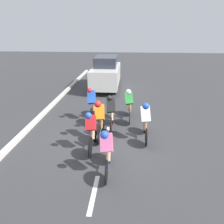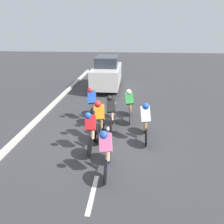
{
  "view_description": "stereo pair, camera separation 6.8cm",
  "coord_description": "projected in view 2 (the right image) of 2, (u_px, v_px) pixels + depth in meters",
  "views": [
    {
      "loc": [
        -0.8,
        7.17,
        3.86
      ],
      "look_at": [
        -0.2,
        -0.28,
        0.95
      ],
      "focal_mm": 35.0,
      "sensor_mm": 36.0,
      "label": 1
    },
    {
      "loc": [
        -0.86,
        7.17,
        3.86
      ],
      "look_at": [
        -0.2,
        -0.28,
        0.95
      ],
      "focal_mm": 35.0,
      "sensor_mm": 36.0,
      "label": 2
    }
  ],
  "objects": [
    {
      "name": "curb",
      "position": [
        27.0,
        130.0,
        8.63
      ],
      "size": [
        0.2,
        25.58,
        0.14
      ],
      "primitive_type": "cube",
      "color": "beige",
      "rests_on": "ground"
    },
    {
      "name": "cyclist_black",
      "position": [
        111.0,
        111.0,
        8.56
      ],
      "size": [
        0.38,
        1.68,
        1.51
      ],
      "color": "black",
      "rests_on": "ground"
    },
    {
      "name": "lane_stripe_far",
      "position": [
        114.0,
        107.0,
        11.36
      ],
      "size": [
        0.12,
        1.4,
        0.01
      ],
      "primitive_type": "cube",
      "color": "white",
      "rests_on": "ground"
    },
    {
      "name": "cyclist_pink",
      "position": [
        106.0,
        150.0,
        5.92
      ],
      "size": [
        0.38,
        1.62,
        1.44
      ],
      "color": "black",
      "rests_on": "ground"
    },
    {
      "name": "cyclist_green",
      "position": [
        130.0,
        104.0,
        9.46
      ],
      "size": [
        0.4,
        1.72,
        1.48
      ],
      "color": "black",
      "rests_on": "ground"
    },
    {
      "name": "cyclist_white",
      "position": [
        145.0,
        120.0,
        7.71
      ],
      "size": [
        0.38,
        1.66,
        1.52
      ],
      "color": "black",
      "rests_on": "ground"
    },
    {
      "name": "lane_stripe_mid",
      "position": [
        107.0,
        135.0,
        8.39
      ],
      "size": [
        0.12,
        1.4,
        0.01
      ],
      "primitive_type": "cube",
      "color": "white",
      "rests_on": "ground"
    },
    {
      "name": "cyclist_blue",
      "position": [
        93.0,
        103.0,
        9.49
      ],
      "size": [
        0.39,
        1.75,
        1.53
      ],
      "color": "black",
      "rests_on": "ground"
    },
    {
      "name": "ground_plane",
      "position": [
        106.0,
        138.0,
        8.13
      ],
      "size": [
        60.0,
        60.0,
        0.0
      ],
      "primitive_type": "plane",
      "color": "#38383A"
    },
    {
      "name": "lane_stripe_near",
      "position": [
        93.0,
        194.0,
        5.42
      ],
      "size": [
        0.12,
        1.4,
        0.01
      ],
      "primitive_type": "cube",
      "color": "white",
      "rests_on": "ground"
    },
    {
      "name": "support_car",
      "position": [
        107.0,
        73.0,
        14.41
      ],
      "size": [
        1.7,
        4.17,
        2.1
      ],
      "color": "black",
      "rests_on": "ground"
    },
    {
      "name": "cyclist_red",
      "position": [
        91.0,
        130.0,
        7.12
      ],
      "size": [
        0.37,
        1.67,
        1.44
      ],
      "color": "black",
      "rests_on": "ground"
    },
    {
      "name": "cyclist_orange",
      "position": [
        100.0,
        118.0,
        7.87
      ],
      "size": [
        0.38,
        1.67,
        1.54
      ],
      "color": "black",
      "rests_on": "ground"
    }
  ]
}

